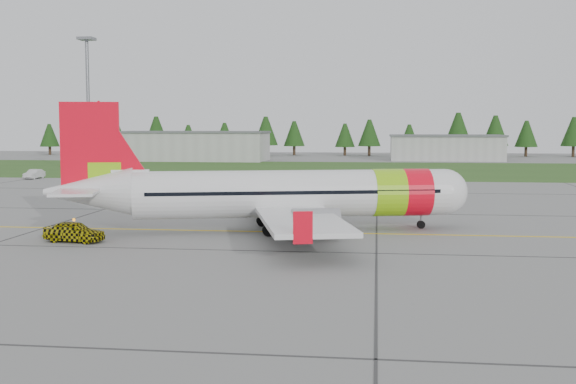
# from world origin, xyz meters

# --- Properties ---
(ground) EXTENTS (320.00, 320.00, 0.00)m
(ground) POSITION_xyz_m (0.00, 0.00, 0.00)
(ground) COLOR gray
(ground) RESTS_ON ground
(aircraft) EXTENTS (30.50, 28.69, 9.39)m
(aircraft) POSITION_xyz_m (3.14, 8.60, 2.71)
(aircraft) COLOR silver
(aircraft) RESTS_ON ground
(follow_me_car) EXTENTS (1.62, 1.84, 4.10)m
(follow_me_car) POSITION_xyz_m (-10.02, 1.91, 2.05)
(follow_me_car) COLOR #D1C40B
(follow_me_car) RESTS_ON ground
(service_van) EXTENTS (1.49, 1.41, 4.13)m
(service_van) POSITION_xyz_m (-39.29, 55.20, 2.06)
(service_van) COLOR silver
(service_van) RESTS_ON ground
(grass_strip) EXTENTS (320.00, 50.00, 0.03)m
(grass_strip) POSITION_xyz_m (0.00, 82.00, 0.01)
(grass_strip) COLOR #30561E
(grass_strip) RESTS_ON ground
(taxi_guideline) EXTENTS (120.00, 0.25, 0.02)m
(taxi_guideline) POSITION_xyz_m (0.00, 8.00, 0.01)
(taxi_guideline) COLOR gold
(taxi_guideline) RESTS_ON ground
(hangar_west) EXTENTS (32.00, 14.00, 6.00)m
(hangar_west) POSITION_xyz_m (-30.00, 110.00, 3.00)
(hangar_west) COLOR #A8A8A3
(hangar_west) RESTS_ON ground
(hangar_east) EXTENTS (24.00, 12.00, 5.20)m
(hangar_east) POSITION_xyz_m (25.00, 118.00, 2.60)
(hangar_east) COLOR #A8A8A3
(hangar_east) RESTS_ON ground
(floodlight_mast) EXTENTS (0.50, 0.50, 20.00)m
(floodlight_mast) POSITION_xyz_m (-32.00, 58.00, 10.00)
(floodlight_mast) COLOR slate
(floodlight_mast) RESTS_ON ground
(treeline) EXTENTS (160.00, 8.00, 10.00)m
(treeline) POSITION_xyz_m (0.00, 138.00, 5.00)
(treeline) COLOR #1C3F14
(treeline) RESTS_ON ground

